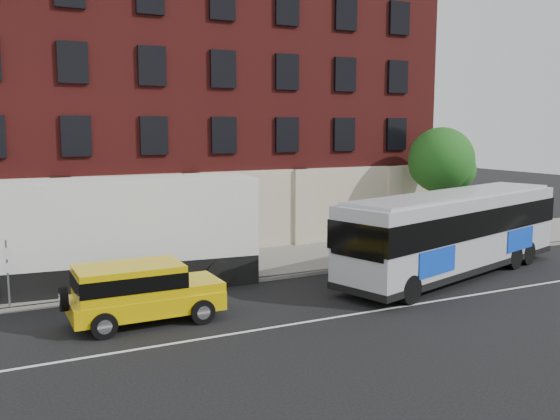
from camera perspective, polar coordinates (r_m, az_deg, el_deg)
name	(u,v)px	position (r m, az deg, el deg)	size (l,w,h in m)	color
ground	(309,327)	(19.69, 2.74, -11.00)	(120.00, 120.00, 0.00)	black
sidewalk	(212,267)	(27.58, -6.39, -5.37)	(60.00, 6.00, 0.15)	gray
kerb	(238,282)	(24.86, -4.02, -6.81)	(60.00, 0.25, 0.15)	gray
lane_line	(302,323)	(20.11, 2.04, -10.58)	(60.00, 0.12, 0.01)	silver
building	(161,104)	(34.44, -11.16, 9.75)	(30.00, 12.10, 15.00)	#5C1715
sign_pole	(8,270)	(22.97, -24.31, -5.20)	(0.30, 0.20, 2.50)	slate
street_tree	(442,163)	(34.33, 15.02, 4.33)	(3.60, 3.60, 6.20)	#37291B
city_bus	(455,230)	(26.91, 16.17, -1.83)	(13.34, 6.46, 3.59)	#A7AAB2
yellow_suv	(139,289)	(20.29, -13.16, -7.31)	(5.16, 2.30, 1.97)	#DDB703
shipping_container	(88,237)	(24.50, -17.70, -2.41)	(13.26, 3.91, 4.35)	black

